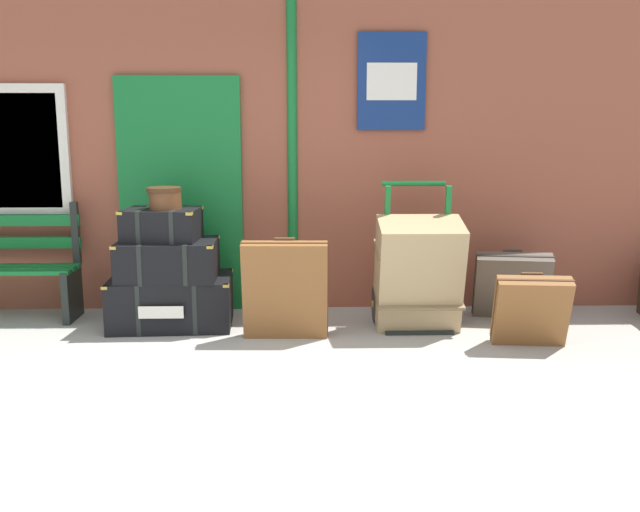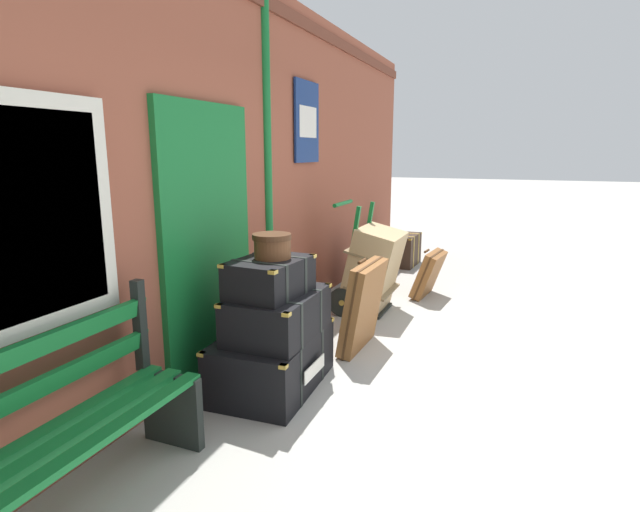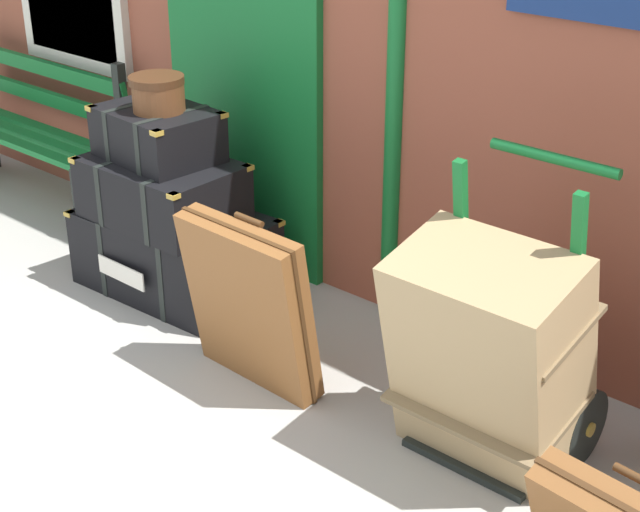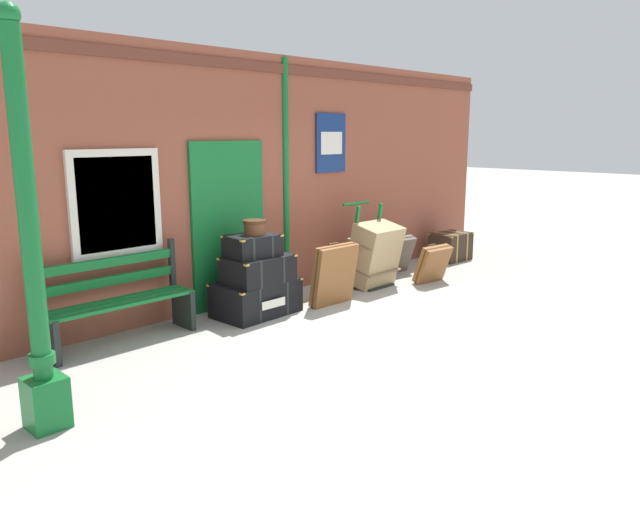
{
  "view_description": "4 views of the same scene",
  "coord_description": "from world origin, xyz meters",
  "views": [
    {
      "loc": [
        0.59,
        -3.91,
        1.71
      ],
      "look_at": [
        0.72,
        1.78,
        0.62
      ],
      "focal_mm": 39.5,
      "sensor_mm": 36.0,
      "label": 1
    },
    {
      "loc": [
        -3.67,
        0.23,
        1.75
      ],
      "look_at": [
        0.17,
        1.79,
        0.88
      ],
      "focal_mm": 28.2,
      "sensor_mm": 36.0,
      "label": 2
    },
    {
      "loc": [
        3.12,
        -1.11,
        2.43
      ],
      "look_at": [
        0.58,
        1.8,
        0.57
      ],
      "focal_mm": 53.82,
      "sensor_mm": 36.0,
      "label": 3
    },
    {
      "loc": [
        -5.09,
        -3.65,
        2.19
      ],
      "look_at": [
        0.28,
        1.58,
        0.66
      ],
      "focal_mm": 33.78,
      "sensor_mm": 36.0,
      "label": 4
    }
  ],
  "objects": [
    {
      "name": "steamer_trunk_middle",
      "position": [
        -0.54,
        1.84,
        0.58
      ],
      "size": [
        0.82,
        0.56,
        0.33
      ],
      "color": "black",
      "rests_on": "steamer_trunk_base"
    },
    {
      "name": "lamp_post",
      "position": [
        -3.51,
        0.78,
        1.16
      ],
      "size": [
        0.28,
        0.28,
        3.05
      ],
      "color": "#146B2D",
      "rests_on": "ground"
    },
    {
      "name": "round_hatbox",
      "position": [
        -0.55,
        1.87,
        1.1
      ],
      "size": [
        0.28,
        0.28,
        0.18
      ],
      "color": "brown",
      "rests_on": "steamer_trunk_top"
    },
    {
      "name": "large_brown_trunk",
      "position": [
        1.53,
        1.71,
        0.48
      ],
      "size": [
        0.7,
        0.63,
        0.96
      ],
      "color": "tan",
      "rests_on": "ground"
    },
    {
      "name": "brick_facade",
      "position": [
        -0.02,
        2.6,
        1.6
      ],
      "size": [
        10.4,
        0.35,
        3.2
      ],
      "color": "brown",
      "rests_on": "ground"
    },
    {
      "name": "steamer_trunk_top",
      "position": [
        -0.58,
        1.87,
        0.87
      ],
      "size": [
        0.64,
        0.49,
        0.27
      ],
      "color": "black",
      "rests_on": "steamer_trunk_middle"
    },
    {
      "name": "suitcase_slate",
      "position": [
        2.4,
        2.01,
        0.3
      ],
      "size": [
        0.68,
        0.44,
        0.62
      ],
      "color": "#51473D",
      "rests_on": "ground"
    },
    {
      "name": "porters_trolley",
      "position": [
        1.53,
        1.88,
        0.27
      ],
      "size": [
        0.71,
        0.56,
        1.21
      ],
      "color": "black",
      "rests_on": "ground"
    },
    {
      "name": "suitcase_olive",
      "position": [
        2.32,
        1.24,
        0.29
      ],
      "size": [
        0.58,
        0.37,
        0.58
      ],
      "color": "brown",
      "rests_on": "ground"
    },
    {
      "name": "ground_plane",
      "position": [
        0.0,
        0.0,
        0.0
      ],
      "size": [
        60.0,
        60.0,
        0.0
      ],
      "primitive_type": "plane",
      "color": "#A3A099"
    },
    {
      "name": "suitcase_brown",
      "position": [
        0.44,
        1.49,
        0.4
      ],
      "size": [
        0.68,
        0.28,
        0.82
      ],
      "color": "brown",
      "rests_on": "ground"
    },
    {
      "name": "platform_bench",
      "position": [
        -2.19,
        2.16,
        0.44
      ],
      "size": [
        1.6,
        0.43,
        1.01
      ],
      "color": "#146B2D",
      "rests_on": "ground"
    },
    {
      "name": "steamer_trunk_base",
      "position": [
        -0.53,
        1.89,
        0.21
      ],
      "size": [
        1.04,
        0.7,
        0.43
      ],
      "color": "black",
      "rests_on": "ground"
    },
    {
      "name": "corner_trunk",
      "position": [
        3.94,
        1.95,
        0.24
      ],
      "size": [
        0.71,
        0.52,
        0.49
      ],
      "color": "#332319",
      "rests_on": "ground"
    }
  ]
}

